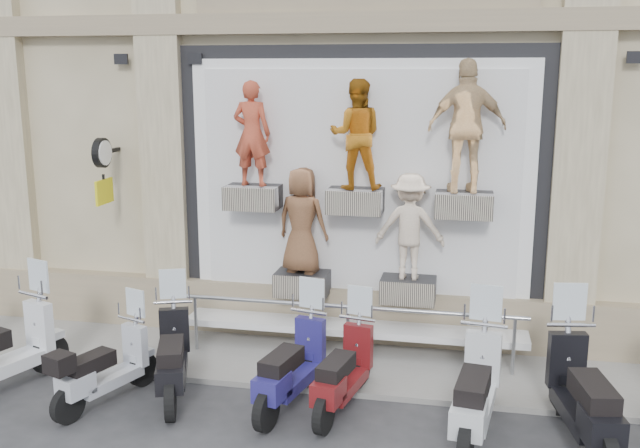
# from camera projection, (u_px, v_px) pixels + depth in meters

# --- Properties ---
(ground) EXTENTS (90.00, 90.00, 0.00)m
(ground) POSITION_uv_depth(u_px,v_px,m) (319.00, 434.00, 8.37)
(ground) COLOR #303033
(ground) RESTS_ON ground
(sidewalk) EXTENTS (16.00, 2.20, 0.08)m
(sidewalk) POSITION_uv_depth(u_px,v_px,m) (349.00, 361.00, 10.37)
(sidewalk) COLOR gray
(sidewalk) RESTS_ON ground
(shop_vitrine) EXTENTS (5.60, 0.83, 4.30)m
(shop_vitrine) POSITION_uv_depth(u_px,v_px,m) (366.00, 194.00, 10.47)
(shop_vitrine) COLOR black
(shop_vitrine) RESTS_ON ground
(guard_rail) EXTENTS (5.06, 0.10, 0.93)m
(guard_rail) POSITION_uv_depth(u_px,v_px,m) (348.00, 336.00, 10.18)
(guard_rail) COLOR #9EA0A5
(guard_rail) RESTS_ON ground
(clock_sign_bracket) EXTENTS (0.10, 0.80, 1.02)m
(clock_sign_bracket) POSITION_uv_depth(u_px,v_px,m) (103.00, 162.00, 10.91)
(clock_sign_bracket) COLOR black
(clock_sign_bracket) RESTS_ON ground
(scooter_c) EXTENTS (1.04, 1.76, 1.38)m
(scooter_c) POSITION_uv_depth(u_px,v_px,m) (105.00, 353.00, 9.00)
(scooter_c) COLOR #A1A4AE
(scooter_c) RESTS_ON ground
(scooter_d) EXTENTS (1.17, 1.98, 1.55)m
(scooter_d) POSITION_uv_depth(u_px,v_px,m) (172.00, 340.00, 9.20)
(scooter_d) COLOR black
(scooter_d) RESTS_ON ground
(scooter_e) EXTENTS (0.93, 1.96, 1.53)m
(scooter_e) POSITION_uv_depth(u_px,v_px,m) (291.00, 350.00, 8.90)
(scooter_e) COLOR navy
(scooter_e) RESTS_ON ground
(scooter_f) EXTENTS (0.85, 1.85, 1.45)m
(scooter_f) POSITION_uv_depth(u_px,v_px,m) (344.00, 355.00, 8.82)
(scooter_f) COLOR #590F11
(scooter_f) RESTS_ON ground
(scooter_g) EXTENTS (0.86, 2.10, 1.66)m
(scooter_g) POSITION_uv_depth(u_px,v_px,m) (477.00, 371.00, 8.10)
(scooter_g) COLOR #B6BABD
(scooter_g) RESTS_ON ground
(scooter_h) EXTENTS (0.96, 2.19, 1.72)m
(scooter_h) POSITION_uv_depth(u_px,v_px,m) (585.00, 375.00, 7.93)
(scooter_h) COLOR black
(scooter_h) RESTS_ON ground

